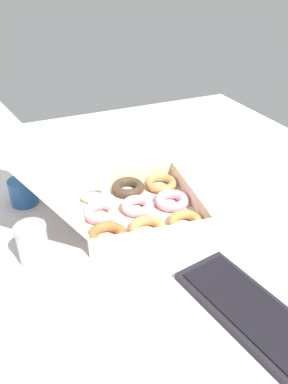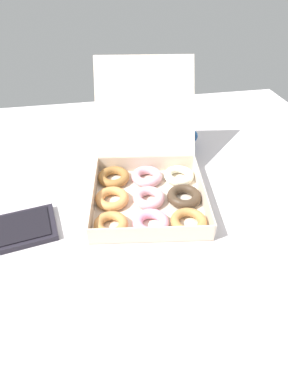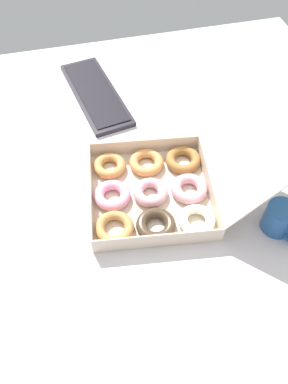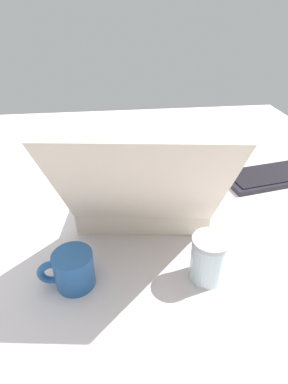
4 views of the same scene
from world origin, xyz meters
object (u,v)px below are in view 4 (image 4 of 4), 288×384
Objects in this scene: keyboard at (282,174)px; glass_jar at (208,258)px; donut_box at (144,194)px; coffee_mug at (72,269)px.

glass_jar is (41.20, 42.10, 4.76)cm from keyboard.
donut_box reaches higher than keyboard.
coffee_mug is at bearing 55.98° from donut_box.
coffee_mug is (71.52, 40.35, 3.37)cm from keyboard.
keyboard is 3.68× the size of coffee_mug.
coffee_mug reaches higher than keyboard.
donut_box is at bearing 12.54° from keyboard.
glass_jar is at bearing 109.66° from donut_box.
donut_box is at bearing -70.34° from glass_jar.
glass_jar reaches higher than keyboard.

